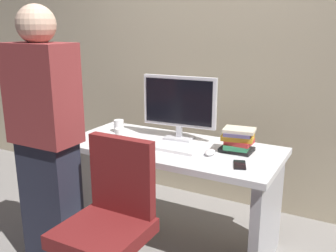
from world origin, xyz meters
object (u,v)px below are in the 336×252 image
(monitor, at_px, (179,104))
(mouse, at_px, (210,152))
(cell_phone, at_px, (240,165))
(office_chair, at_px, (110,234))
(cup_by_monitor, at_px, (119,126))
(desk, at_px, (171,175))
(person_at_desk, at_px, (47,143))
(book_stack, at_px, (238,140))
(keyboard, at_px, (167,147))
(cup_near_keyboard, at_px, (120,135))

(monitor, height_order, mouse, monitor)
(cell_phone, bearing_deg, mouse, 138.38)
(office_chair, distance_m, cup_by_monitor, 1.03)
(desk, height_order, mouse, mouse)
(person_at_desk, bearing_deg, mouse, 35.12)
(person_at_desk, relative_size, book_stack, 7.23)
(desk, xyz_separation_m, person_at_desk, (-0.51, -0.63, 0.33))
(desk, bearing_deg, book_stack, 10.81)
(monitor, distance_m, cell_phone, 0.68)
(desk, distance_m, keyboard, 0.24)
(monitor, xyz_separation_m, book_stack, (0.46, -0.08, -0.18))
(office_chair, bearing_deg, cup_by_monitor, 121.93)
(book_stack, bearing_deg, desk, -169.19)
(office_chair, bearing_deg, person_at_desk, 170.08)
(office_chair, bearing_deg, keyboard, 89.32)
(keyboard, bearing_deg, mouse, 5.67)
(keyboard, distance_m, mouse, 0.30)
(person_at_desk, xyz_separation_m, keyboard, (0.52, 0.55, -0.11))
(desk, xyz_separation_m, cup_near_keyboard, (-0.37, -0.07, 0.26))
(person_at_desk, xyz_separation_m, cell_phone, (1.04, 0.49, -0.11))
(person_at_desk, relative_size, mouse, 16.39)
(office_chair, xyz_separation_m, monitor, (-0.02, 0.88, 0.55))
(monitor, bearing_deg, cell_phone, -28.67)
(person_at_desk, xyz_separation_m, monitor, (0.49, 0.79, 0.14))
(cell_phone, bearing_deg, cup_by_monitor, 146.80)
(keyboard, bearing_deg, monitor, 97.56)
(desk, height_order, person_at_desk, person_at_desk)
(office_chair, relative_size, mouse, 9.40)
(office_chair, height_order, monitor, monitor)
(cup_near_keyboard, distance_m, cup_by_monitor, 0.23)
(cup_by_monitor, bearing_deg, person_at_desk, -89.98)
(keyboard, height_order, cup_by_monitor, cup_by_monitor)
(office_chair, height_order, cup_near_keyboard, office_chair)
(person_at_desk, bearing_deg, cup_by_monitor, 90.02)
(desk, distance_m, monitor, 0.50)
(person_at_desk, relative_size, monitor, 3.03)
(desk, height_order, keyboard, keyboard)
(desk, height_order, office_chair, office_chair)
(mouse, relative_size, book_stack, 0.44)
(monitor, relative_size, mouse, 5.41)
(person_at_desk, distance_m, cup_by_monitor, 0.74)
(monitor, relative_size, cup_by_monitor, 5.76)
(monitor, bearing_deg, person_at_desk, -121.88)
(office_chair, bearing_deg, cup_near_keyboard, 120.11)
(keyboard, relative_size, cell_phone, 2.99)
(keyboard, distance_m, book_stack, 0.47)
(cell_phone, bearing_deg, book_stack, 91.62)
(book_stack, distance_m, cell_phone, 0.26)
(desk, relative_size, cell_phone, 10.28)
(keyboard, relative_size, book_stack, 1.90)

